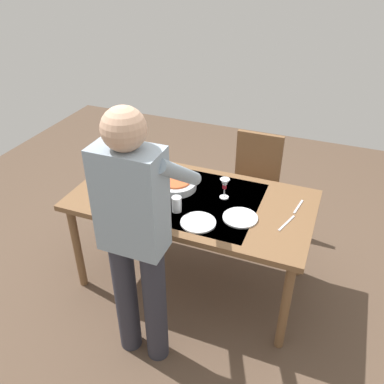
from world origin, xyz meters
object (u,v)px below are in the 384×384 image
Objects in this scene: dining_table at (192,207)px; side_bowl_salad at (112,185)px; wine_glass_right at (225,185)px; wine_bottle at (139,157)px; dinner_plate_near at (198,222)px; serving_bowl_pasta at (176,184)px; person_server at (136,232)px; wine_glass_left at (110,159)px; water_cup_near_right at (124,201)px; dinner_plate_far at (240,218)px; water_cup_near_left at (177,204)px; chair_near at (254,179)px.

side_bowl_salad reaches higher than dining_table.
dining_table is at bearing 23.25° from wine_glass_right.
wine_bottle is 1.29× the size of dinner_plate_near.
serving_bowl_pasta is at bearing -26.99° from dining_table.
wine_glass_right is at bearing -178.73° from serving_bowl_pasta.
serving_bowl_pasta is (0.37, 0.01, -0.07)m from wine_glass_right.
person_server is at bearing 71.65° from wine_glass_right.
person_server is 0.81m from side_bowl_salad.
wine_glass_left is 0.54m from water_cup_near_right.
person_server is 7.34× the size of dinner_plate_near.
wine_glass_right is (-0.21, -0.09, 0.18)m from dining_table.
side_bowl_salad is (0.79, 0.19, -0.07)m from wine_glass_right.
wine_glass_right is at bearing -108.35° from person_server.
serving_bowl_pasta is 0.57m from dinner_plate_far.
dinner_plate_near is at bearing 131.91° from serving_bowl_pasta.
water_cup_near_left is 0.43m from dinner_plate_far.
wine_glass_right is 1.38× the size of water_cup_near_left.
side_bowl_salad reaches higher than dinner_plate_near.
wine_glass_left is 1.43× the size of water_cup_near_right.
side_bowl_salad is (0.58, 0.10, 0.11)m from dining_table.
dining_table is at bearing -16.00° from dinner_plate_far.
wine_bottle reaches higher than water_cup_near_left.
water_cup_near_left is at bearing 73.48° from chair_near.
water_cup_near_left reaches higher than serving_bowl_pasta.
wine_bottle is at bearing -73.29° from water_cup_near_right.
water_cup_near_left is 0.47× the size of dinner_plate_far.
water_cup_near_left reaches higher than water_cup_near_right.
wine_glass_right is 0.66× the size of dinner_plate_near.
wine_bottle reaches higher than dinner_plate_near.
wine_bottle is at bearing -63.01° from person_server.
wine_bottle is 0.98m from dinner_plate_far.
person_server is 15.97× the size of water_cup_near_right.
wine_glass_right is at bearing -156.75° from dining_table.
water_cup_near_left is at bearing 155.88° from wine_glass_left.
dinner_plate_near is (-0.88, 0.39, -0.10)m from wine_glass_left.
wine_glass_right is at bearing 168.70° from wine_bottle.
chair_near reaches higher than water_cup_near_left.
wine_glass_right is 0.84× the size of side_bowl_salad.
person_server is 9.38× the size of side_bowl_salad.
wine_glass_left is at bearing -12.02° from dinner_plate_far.
chair_near is 1.09m from water_cup_near_left.
wine_bottle reaches higher than chair_near.
wine_bottle is at bearing -20.76° from dinner_plate_far.
wine_bottle is 0.84m from dinner_plate_near.
wine_glass_left is at bearing -23.71° from dinner_plate_near.
wine_glass_left reaches higher than serving_bowl_pasta.
chair_near is at bearing -94.21° from wine_glass_right.
wine_glass_left is 1.00× the size of wine_glass_right.
person_server is at bearing 116.99° from wine_bottle.
water_cup_near_right is at bearing 2.33° from dinner_plate_near.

